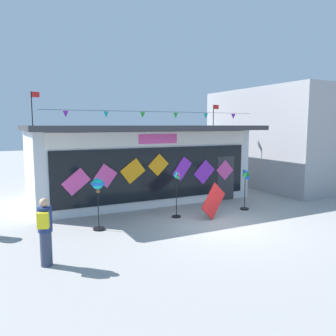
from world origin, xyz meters
The scene contains 8 objects.
ground_plane centered at (0.00, 0.00, 0.00)m, with size 80.00×80.00×0.00m, color #9E9B99.
kite_shop_building centered at (-0.87, 5.85, 1.72)m, with size 9.84×6.26×4.77m.
wind_spinner_far_left centered at (-3.86, 1.46, 1.32)m, with size 0.38×0.38×1.71m.
wind_spinner_left centered at (-0.87, 1.63, 0.93)m, with size 0.32×0.32×1.73m.
wind_spinner_center_left centered at (2.15, 1.41, 1.12)m, with size 0.44×0.35×1.66m.
person_near_camera centered at (-5.75, -0.80, 0.89)m, with size 0.38×0.48×1.68m.
display_kite_on_ground centered at (0.30, 0.95, 0.65)m, with size 0.67×0.03×1.21m, color red.
neighbour_building centered at (8.68, 5.36, 2.69)m, with size 6.50×7.98×5.37m, color #99999E.
Camera 1 is at (-6.63, -9.17, 3.41)m, focal length 36.16 mm.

